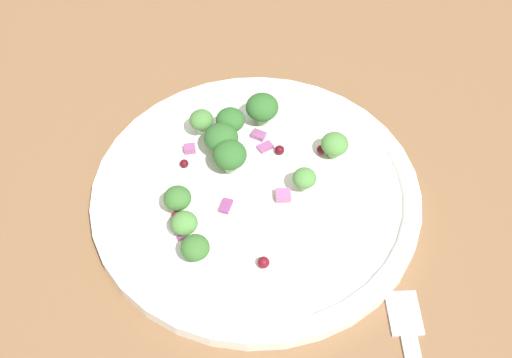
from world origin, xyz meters
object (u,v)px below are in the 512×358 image
Objects in this scene: broccoli_floret_2 at (184,224)px; broccoli_floret_1 at (201,120)px; plate at (256,193)px; broccoli_floret_0 at (230,155)px.

broccoli_floret_1 is at bearing -136.90° from broccoli_floret_2.
plate is 9.54× the size of broccoli_floret_0.
broccoli_floret_1 is at bearing -100.86° from broccoli_floret_0.
plate is at bearing 175.82° from broccoli_floret_2.
plate is 12.91× the size of broccoli_floret_1.
plate is at bearing 85.14° from broccoli_floret_1.
plate is at bearing 95.13° from broccoli_floret_0.
broccoli_floret_0 is 4.88cm from broccoli_floret_1.
broccoli_floret_1 reaches higher than plate.
broccoli_floret_1 is 0.99× the size of broccoli_floret_2.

